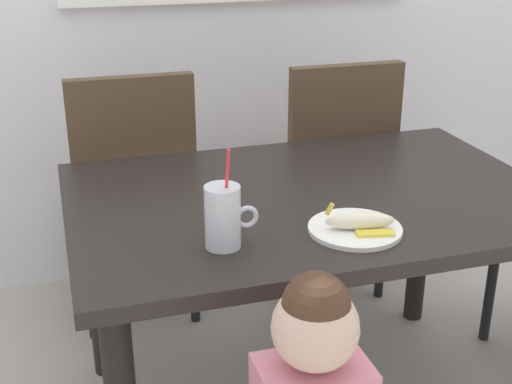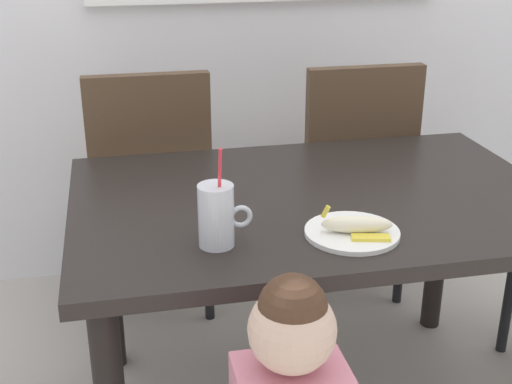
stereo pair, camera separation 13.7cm
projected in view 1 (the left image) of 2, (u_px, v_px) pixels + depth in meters
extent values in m
cube|color=black|center=(311.00, 200.00, 1.91)|extent=(1.33, 0.89, 0.04)
cylinder|color=black|center=(97.00, 282.00, 2.22)|extent=(0.07, 0.07, 0.69)
cylinder|color=black|center=(420.00, 236.00, 2.53)|extent=(0.07, 0.07, 0.69)
cube|color=#4C3826|center=(131.00, 199.00, 2.58)|extent=(0.44, 0.44, 0.06)
cube|color=#4C3826|center=(134.00, 147.00, 2.30)|extent=(0.42, 0.05, 0.48)
cylinder|color=black|center=(175.00, 230.00, 2.89)|extent=(0.04, 0.04, 0.42)
cylinder|color=black|center=(82.00, 241.00, 2.79)|extent=(0.04, 0.04, 0.42)
cylinder|color=black|center=(194.00, 272.00, 2.55)|extent=(0.04, 0.04, 0.42)
cylinder|color=black|center=(90.00, 287.00, 2.45)|extent=(0.04, 0.04, 0.42)
cube|color=#4C3826|center=(321.00, 181.00, 2.75)|extent=(0.44, 0.44, 0.06)
cube|color=#4C3826|center=(345.00, 131.00, 2.47)|extent=(0.42, 0.05, 0.48)
cylinder|color=black|center=(343.00, 212.00, 3.06)|extent=(0.04, 0.04, 0.42)
cylinder|color=black|center=(262.00, 222.00, 2.96)|extent=(0.04, 0.04, 0.42)
cylinder|color=black|center=(382.00, 249.00, 2.72)|extent=(0.04, 0.04, 0.42)
cylinder|color=black|center=(291.00, 262.00, 2.62)|extent=(0.04, 0.04, 0.42)
cylinder|color=black|center=(491.00, 288.00, 2.44)|extent=(0.04, 0.04, 0.42)
sphere|color=beige|center=(315.00, 327.00, 1.30)|extent=(0.17, 0.17, 0.17)
sphere|color=#472D1E|center=(316.00, 306.00, 1.28)|extent=(0.13, 0.13, 0.13)
cylinder|color=silver|center=(223.00, 217.00, 1.57)|extent=(0.08, 0.08, 0.15)
cylinder|color=#8C6647|center=(223.00, 229.00, 1.59)|extent=(0.07, 0.07, 0.08)
torus|color=silver|center=(247.00, 217.00, 1.59)|extent=(0.06, 0.01, 0.06)
cylinder|color=#E5333F|center=(226.00, 190.00, 1.55)|extent=(0.01, 0.07, 0.21)
cylinder|color=white|center=(355.00, 229.00, 1.68)|extent=(0.23, 0.23, 0.01)
ellipsoid|color=#F4EAC6|center=(360.00, 221.00, 1.65)|extent=(0.18, 0.08, 0.04)
cube|color=yellow|center=(375.00, 233.00, 1.63)|extent=(0.09, 0.05, 0.01)
cube|color=yellow|center=(364.00, 220.00, 1.70)|extent=(0.09, 0.05, 0.01)
cylinder|color=yellow|center=(330.00, 209.00, 1.64)|extent=(0.03, 0.02, 0.03)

